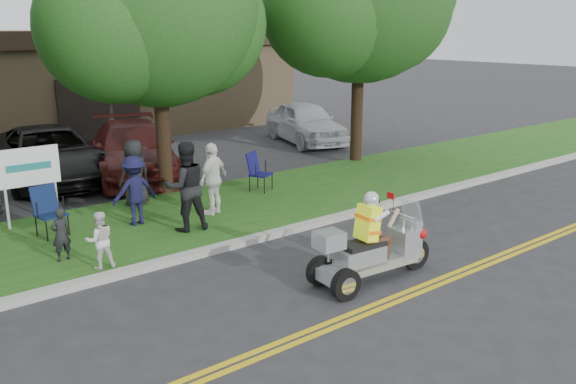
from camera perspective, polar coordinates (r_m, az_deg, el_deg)
ground at (r=9.86m, az=6.16°, el=-9.66°), size 120.00×120.00×0.00m
centerline_near at (r=9.49m, az=8.67°, el=-10.73°), size 60.00×0.10×0.01m
centerline_far at (r=9.59m, az=7.96°, el=-10.42°), size 60.00×0.10×0.01m
curb at (r=12.01m, az=-4.15°, el=-4.65°), size 60.00×0.25×0.12m
grass_verge at (r=13.75m, az=-9.26°, el=-2.25°), size 60.00×4.00×0.10m
commercial_building at (r=26.69m, az=-20.64°, el=9.68°), size 18.00×8.20×4.00m
tree_mid at (r=15.19m, az=-12.07°, el=16.02°), size 5.88×4.80×7.05m
business_sign at (r=13.65m, az=-23.09°, el=1.81°), size 1.25×0.06×1.75m
trike_scooter at (r=10.20m, az=7.75°, el=-5.48°), size 2.41×0.84×1.57m
lawn_chair_a at (r=12.98m, az=-21.56°, el=-1.37°), size 0.61×0.63×1.00m
lawn_chair_b at (r=15.42m, az=-2.94°, el=2.15°), size 0.70×0.71×0.98m
spectator_adult_mid at (r=12.44m, az=-9.56°, el=0.51°), size 1.00×0.84×1.83m
spectator_adult_right at (r=13.49m, az=-7.02°, el=1.25°), size 1.02×0.74×1.60m
spectator_chair_a at (r=13.08m, az=-14.17°, el=0.15°), size 0.96×0.56×1.47m
spectator_chair_b at (r=14.50m, az=-14.15°, el=1.78°), size 0.84×0.63×1.55m
child_left at (r=11.50m, az=-20.49°, el=-3.74°), size 0.38×0.27×0.97m
child_right at (r=10.92m, az=-17.21°, el=-4.31°), size 0.55×0.46×1.01m
parked_car_mid at (r=17.98m, az=-21.45°, el=3.28°), size 3.04×5.59×1.49m
parked_car_right at (r=17.79m, az=-14.25°, el=3.81°), size 3.68×5.66×1.52m
parked_car_far_right at (r=22.44m, az=1.65°, el=6.52°), size 2.95×4.73×1.50m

